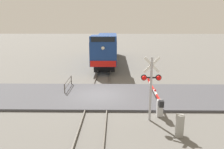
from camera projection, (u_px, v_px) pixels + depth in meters
ground_plane at (99, 97)px, 17.64m from camera, size 160.00×160.00×0.00m
rail_track_left at (90, 96)px, 17.63m from camera, size 0.08×80.00×0.15m
rail_track_right at (108, 96)px, 17.61m from camera, size 0.08×80.00×0.15m
road_surface at (99, 96)px, 17.62m from camera, size 36.00×6.07×0.17m
locomotive at (106, 47)px, 31.14m from camera, size 2.88×16.89×4.25m
crossing_signal at (151, 82)px, 12.94m from camera, size 1.18×0.33×3.90m
crossing_gate at (158, 100)px, 14.70m from camera, size 0.36×5.95×1.19m
utility_cabinet at (180, 126)px, 11.53m from camera, size 0.36×0.33×1.19m
guard_railing at (68, 83)px, 19.17m from camera, size 0.08×2.85×0.95m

